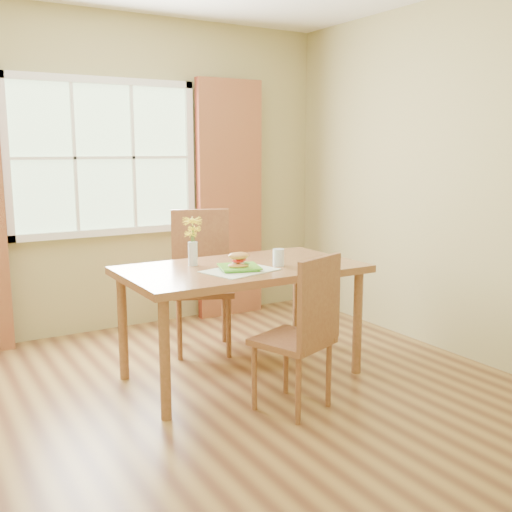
{
  "coord_description": "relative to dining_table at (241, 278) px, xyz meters",
  "views": [
    {
      "loc": [
        -1.52,
        -3.17,
        1.58
      ],
      "look_at": [
        0.53,
        0.27,
        0.86
      ],
      "focal_mm": 42.0,
      "sensor_mm": 36.0,
      "label": 1
    }
  ],
  "objects": [
    {
      "name": "room",
      "position": [
        -0.45,
        -0.32,
        0.64
      ],
      "size": [
        4.24,
        3.84,
        2.74
      ],
      "color": "olive",
      "rests_on": "ground"
    },
    {
      "name": "window",
      "position": [
        -0.45,
        1.55,
        0.79
      ],
      "size": [
        1.62,
        0.06,
        1.32
      ],
      "color": "#9FC293",
      "rests_on": "room"
    },
    {
      "name": "curtain_right",
      "position": [
        0.7,
        1.46,
        0.39
      ],
      "size": [
        0.65,
        0.08,
        2.2
      ],
      "primitive_type": "cube",
      "color": "maroon",
      "rests_on": "room"
    },
    {
      "name": "dining_table",
      "position": [
        0.0,
        0.0,
        0.0
      ],
      "size": [
        1.62,
        0.91,
        0.79
      ],
      "rotation": [
        0.0,
        0.0,
        0.0
      ],
      "color": "brown",
      "rests_on": "room"
    },
    {
      "name": "chair_near",
      "position": [
        0.03,
        -0.7,
        -0.18
      ],
      "size": [
        0.51,
        0.51,
        0.97
      ],
      "rotation": [
        0.0,
        0.0,
        0.35
      ],
      "color": "brown",
      "rests_on": "room"
    },
    {
      "name": "chair_far",
      "position": [
        0.04,
        0.71,
        -0.1
      ],
      "size": [
        0.6,
        0.6,
        1.1
      ],
      "rotation": [
        0.0,
        0.0,
        -0.39
      ],
      "color": "brown",
      "rests_on": "room"
    },
    {
      "name": "placemat",
      "position": [
        -0.09,
        -0.15,
        0.08
      ],
      "size": [
        0.52,
        0.43,
        0.01
      ],
      "primitive_type": "cube",
      "rotation": [
        0.0,
        0.0,
        0.25
      ],
      "color": "#B4C0A2",
      "rests_on": "dining_table"
    },
    {
      "name": "plate",
      "position": [
        -0.08,
        -0.12,
        0.09
      ],
      "size": [
        0.32,
        0.32,
        0.01
      ],
      "primitive_type": "cube",
      "rotation": [
        0.0,
        0.0,
        -0.29
      ],
      "color": "#59C731",
      "rests_on": "placemat"
    },
    {
      "name": "croissant_sandwich",
      "position": [
        -0.1,
        -0.14,
        0.15
      ],
      "size": [
        0.16,
        0.13,
        0.11
      ],
      "rotation": [
        0.0,
        0.0,
        -0.25
      ],
      "color": "gold",
      "rests_on": "plate"
    },
    {
      "name": "water_glass",
      "position": [
        0.22,
        -0.13,
        0.14
      ],
      "size": [
        0.08,
        0.08,
        0.12
      ],
      "color": "silver",
      "rests_on": "dining_table"
    },
    {
      "name": "flower_vase",
      "position": [
        -0.27,
        0.19,
        0.28
      ],
      "size": [
        0.14,
        0.14,
        0.33
      ],
      "color": "silver",
      "rests_on": "dining_table"
    }
  ]
}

